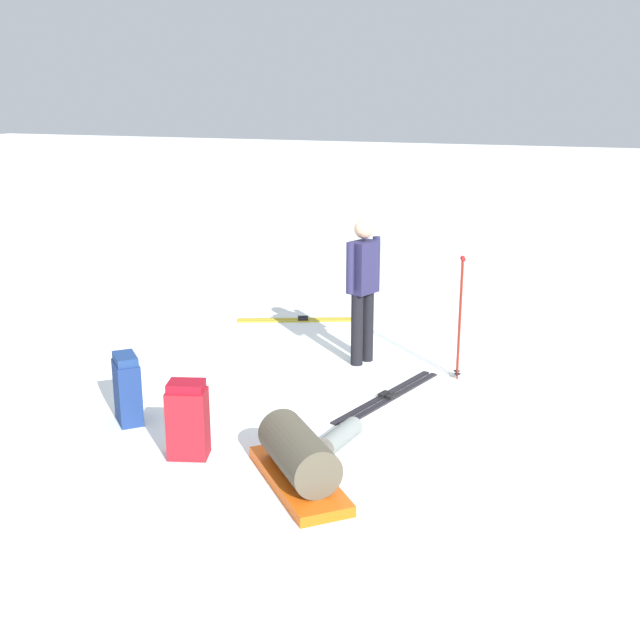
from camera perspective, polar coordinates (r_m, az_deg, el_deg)
ground_plane at (r=8.76m, az=-0.00°, el=-4.40°), size 80.00×80.00×0.00m
skier_standing at (r=9.08m, az=3.13°, el=2.63°), size 0.54×0.32×1.70m
ski_pair_near at (r=8.31m, az=4.91°, el=-5.55°), size 1.79×0.66×0.05m
ski_pair_far at (r=11.00m, az=-1.23°, el=0.02°), size 0.87×1.74×0.05m
backpack_large_dark at (r=6.99m, az=-9.53°, el=-7.14°), size 0.34×0.40×0.69m
backpack_bright at (r=7.82m, az=-13.74°, el=-4.87°), size 0.42×0.41×0.68m
ski_poles_planted_near at (r=8.75m, az=10.09°, el=0.58°), size 0.15×0.10×1.38m
gear_sled at (r=6.47m, az=-1.57°, el=-10.03°), size 1.25×1.21×0.49m
sleeping_mat_rolled at (r=7.19m, az=1.47°, el=-8.40°), size 0.57×0.26×0.18m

